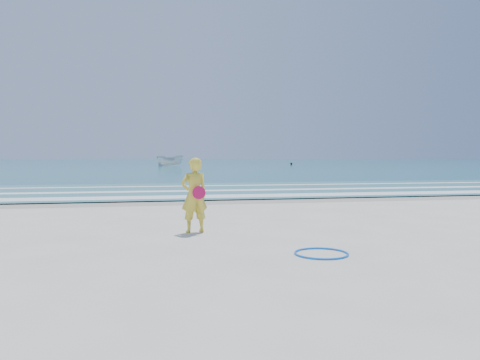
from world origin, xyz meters
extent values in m
plane|color=silver|center=(0.00, 0.00, 0.00)|extent=(400.00, 400.00, 0.00)
cube|color=#B2A893|center=(0.00, 9.00, 0.00)|extent=(400.00, 2.40, 0.00)
cube|color=#19727F|center=(0.00, 105.00, 0.02)|extent=(400.00, 190.00, 0.04)
cube|color=#59B7AD|center=(0.00, 14.00, 0.04)|extent=(400.00, 10.00, 0.01)
cube|color=white|center=(0.00, 10.30, 0.05)|extent=(400.00, 1.40, 0.01)
cube|color=white|center=(0.00, 13.20, 0.05)|extent=(400.00, 0.90, 0.01)
cube|color=white|center=(0.00, 16.50, 0.05)|extent=(400.00, 0.60, 0.01)
torus|color=blue|center=(1.30, -0.16, 0.02)|extent=(1.07, 1.07, 0.03)
imported|color=silver|center=(1.77, 63.43, 0.86)|extent=(4.54, 2.94, 1.64)
sphere|color=black|center=(22.28, 68.49, 0.23)|extent=(0.38, 0.38, 0.38)
imported|color=yellow|center=(-0.51, 2.42, 0.78)|extent=(0.63, 0.49, 1.56)
cylinder|color=#DE134F|center=(-0.43, 2.24, 0.84)|extent=(0.27, 0.08, 0.27)
camera|label=1|loc=(-1.45, -7.26, 1.60)|focal=35.00mm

